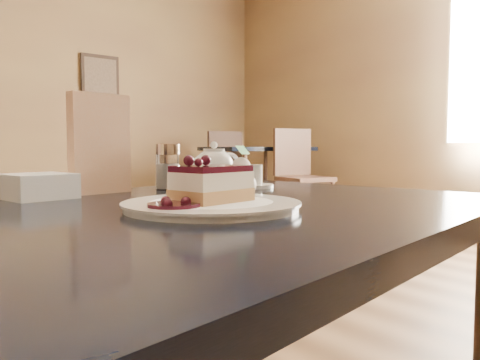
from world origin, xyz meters
TOP-DOWN VIEW (x-y plane):
  - main_table at (0.01, 0.30)m, footprint 1.24×0.93m
  - dessert_plate at (0.02, 0.26)m, footprint 0.27×0.27m
  - cheesecake_slice at (0.02, 0.26)m, footprint 0.12×0.10m
  - whipped_cream at (0.10, 0.28)m, footprint 0.05×0.05m
  - berry_sauce at (-0.06, 0.24)m, footprint 0.08×0.08m
  - tea_set at (0.32, 0.63)m, footprint 0.17×0.24m
  - menu_card at (-0.01, 0.61)m, footprint 0.14×0.05m
  - sugar_shaker at (0.14, 0.60)m, footprint 0.06×0.06m
  - napkin_stack at (-0.14, 0.59)m, footprint 0.13×0.13m
  - bg_table_far_right at (3.09, 3.68)m, footprint 1.21×1.97m

SIDE VIEW (x-z plane):
  - bg_table_far_right at x=3.09m, z-range -0.58..0.73m
  - main_table at x=0.01m, z-range 0.28..0.99m
  - dessert_plate at x=0.02m, z-range 0.71..0.72m
  - berry_sauce at x=-0.06m, z-range 0.72..0.73m
  - napkin_stack at x=-0.14m, z-range 0.71..0.76m
  - whipped_cream at x=0.10m, z-range 0.72..0.77m
  - cheesecake_slice at x=0.02m, z-range 0.72..0.78m
  - tea_set at x=0.32m, z-range 0.70..0.80m
  - sugar_shaker at x=0.14m, z-range 0.71..0.81m
  - menu_card at x=-0.01m, z-range 0.71..0.92m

